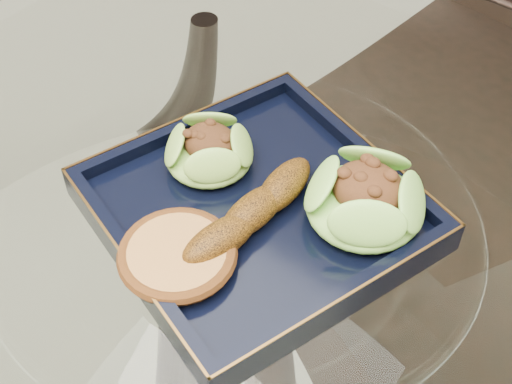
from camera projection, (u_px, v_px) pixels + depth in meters
The scene contains 7 objects.
dining_table at pixel (240, 350), 0.77m from camera, with size 1.13×1.13×0.77m.
dining_chair at pixel (484, 171), 0.99m from camera, with size 0.50×0.50×1.03m.
navy_plate at pixel (256, 213), 0.68m from camera, with size 0.27×0.27×0.02m, color black.
lettuce_wrap_left at pixel (209, 153), 0.70m from camera, with size 0.09×0.09×0.03m, color #56962B.
lettuce_wrap_right at pixel (365, 202), 0.65m from camera, with size 0.11×0.11×0.04m, color #5DAD32.
roasted_plantain at pixel (253, 211), 0.65m from camera, with size 0.16×0.03×0.03m, color #63390A.
crumb_patty at pixel (177, 256), 0.62m from camera, with size 0.09×0.09×0.02m, color #BA7A3E.
Camera 1 is at (0.26, -0.31, 1.28)m, focal length 50.00 mm.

